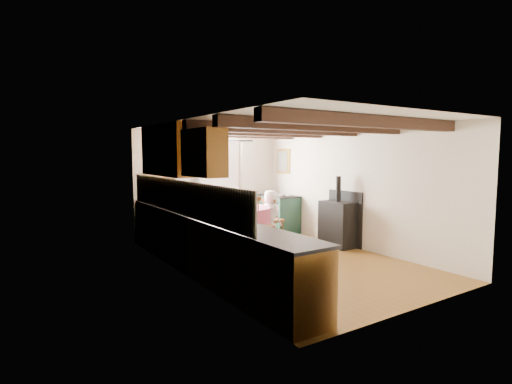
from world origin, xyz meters
TOP-DOWN VIEW (x-y plane):
  - floor at (0.00, 0.00)m, footprint 3.60×5.50m
  - ceiling at (0.00, 0.00)m, footprint 3.60×5.50m
  - wall_back at (0.00, 2.75)m, footprint 3.60×0.00m
  - wall_front at (0.00, -2.75)m, footprint 3.60×0.00m
  - wall_left at (-1.80, 0.00)m, footprint 0.00×5.50m
  - wall_right at (1.80, 0.00)m, footprint 0.00×5.50m
  - beam_a at (0.00, -2.00)m, footprint 3.60×0.16m
  - beam_b at (0.00, -1.00)m, footprint 3.60×0.16m
  - beam_c at (0.00, 0.00)m, footprint 3.60×0.16m
  - beam_d at (0.00, 1.00)m, footprint 3.60×0.16m
  - beam_e at (0.00, 2.00)m, footprint 3.60×0.16m
  - splash_left at (-1.78, 0.30)m, footprint 0.02×4.50m
  - splash_back at (-1.00, 2.73)m, footprint 1.40×0.02m
  - base_cabinet_left at (-1.50, 0.00)m, footprint 0.60×5.30m
  - base_cabinet_back at (-1.05, 2.45)m, footprint 1.30×0.60m
  - worktop_left at (-1.48, 0.00)m, footprint 0.64×5.30m
  - worktop_back at (-1.05, 2.43)m, footprint 1.30×0.64m
  - wall_cabinet_glass at (-1.63, 1.20)m, footprint 0.34×1.80m
  - wall_cabinet_solid at (-1.63, -0.30)m, footprint 0.34×0.90m
  - window_frame at (0.10, 2.73)m, footprint 1.34×0.03m
  - window_pane at (0.10, 2.74)m, footprint 1.20×0.01m
  - curtain_left at (-0.75, 2.65)m, footprint 0.35×0.10m
  - curtain_right at (0.95, 2.65)m, footprint 0.35×0.10m
  - curtain_rod at (0.10, 2.65)m, footprint 2.00×0.03m
  - wall_picture at (1.77, 2.30)m, footprint 0.04×0.50m
  - wall_plate at (1.05, 2.72)m, footprint 0.30×0.02m
  - rug at (0.00, 1.44)m, footprint 1.98×1.54m
  - dining_table at (0.00, 1.44)m, footprint 1.30×1.30m
  - chair_near at (-0.02, 0.66)m, footprint 0.54×0.56m
  - chair_left at (-0.76, 1.42)m, footprint 0.50×0.48m
  - chair_right at (0.89, 1.49)m, footprint 0.50×0.49m
  - aga_range at (1.47, 2.07)m, footprint 0.64×0.99m
  - cast_iron_stove at (1.58, 0.18)m, footprint 0.43×0.72m
  - child_far at (-0.04, 2.23)m, footprint 0.43×0.31m
  - child_right at (0.77, 1.39)m, footprint 0.42×0.58m
  - bowl_a at (-0.41, 1.48)m, footprint 0.31×0.31m
  - bowl_b at (0.30, 1.65)m, footprint 0.23×0.23m
  - cup at (-0.09, 1.82)m, footprint 0.15×0.15m
  - canister_tall at (-1.40, 2.45)m, footprint 0.15×0.15m
  - canister_wide at (-1.09, 2.51)m, footprint 0.19×0.19m
  - canister_slim at (-0.75, 2.40)m, footprint 0.09×0.09m

SIDE VIEW (x-z plane):
  - floor at x=0.00m, z-range 0.00..0.00m
  - rug at x=0.00m, z-range 0.00..0.01m
  - dining_table at x=0.00m, z-range 0.00..0.78m
  - base_cabinet_left at x=-1.50m, z-range 0.00..0.88m
  - base_cabinet_back at x=-1.05m, z-range 0.00..0.88m
  - chair_right at x=0.89m, z-range 0.00..0.91m
  - aga_range at x=1.47m, z-range 0.00..0.91m
  - chair_left at x=-0.76m, z-range 0.00..1.02m
  - chair_near at x=-0.02m, z-range 0.00..1.05m
  - child_right at x=0.77m, z-range 0.00..1.10m
  - child_far at x=-0.04m, z-range 0.00..1.11m
  - cast_iron_stove at x=1.58m, z-range 0.00..1.44m
  - bowl_a at x=-0.41m, z-range 0.78..0.84m
  - bowl_b at x=0.30m, z-range 0.78..0.84m
  - cup at x=-0.09m, z-range 0.78..0.88m
  - worktop_left at x=-1.48m, z-range 0.88..0.92m
  - worktop_back at x=-1.05m, z-range 0.88..0.92m
  - canister_wide at x=-1.09m, z-range 0.92..1.13m
  - canister_tall at x=-1.40m, z-range 0.92..1.18m
  - canister_slim at x=-0.75m, z-range 0.92..1.18m
  - curtain_left at x=-0.75m, z-range 0.05..2.15m
  - curtain_right at x=0.95m, z-range 0.05..2.15m
  - wall_back at x=0.00m, z-range 0.00..2.40m
  - wall_front at x=0.00m, z-range 0.00..2.40m
  - wall_left at x=-1.80m, z-range 0.00..2.40m
  - wall_right at x=1.80m, z-range 0.00..2.40m
  - splash_left at x=-1.78m, z-range 0.92..1.48m
  - splash_back at x=-1.00m, z-range 0.92..1.48m
  - window_frame at x=0.10m, z-range 0.83..2.37m
  - window_pane at x=0.10m, z-range 0.90..2.30m
  - wall_picture at x=1.77m, z-range 1.40..2.00m
  - wall_plate at x=1.05m, z-range 1.55..1.85m
  - wall_cabinet_solid at x=-1.63m, z-range 1.55..2.25m
  - wall_cabinet_glass at x=-1.63m, z-range 1.50..2.40m
  - curtain_rod at x=0.10m, z-range 2.19..2.22m
  - beam_a at x=0.00m, z-range 2.23..2.39m
  - beam_b at x=0.00m, z-range 2.23..2.39m
  - beam_c at x=0.00m, z-range 2.23..2.39m
  - beam_d at x=0.00m, z-range 2.23..2.39m
  - beam_e at x=0.00m, z-range 2.23..2.39m
  - ceiling at x=0.00m, z-range 2.40..2.40m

